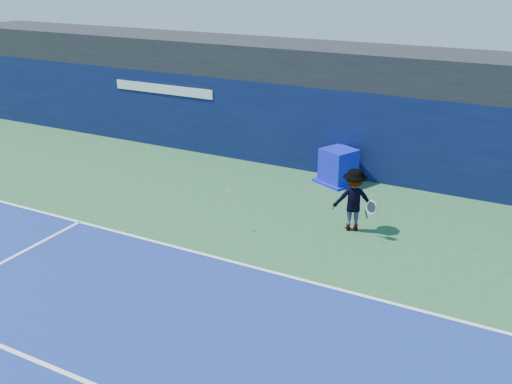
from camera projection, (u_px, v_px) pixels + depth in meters
ground at (158, 325)px, 11.73m from camera, size 80.00×80.00×0.00m
baseline at (231, 261)px, 14.20m from camera, size 24.00×0.10×0.01m
service_line at (90, 383)px, 10.09m from camera, size 24.00×0.10×0.01m
stadium_band at (350, 65)px, 19.83m from camera, size 36.00×3.00×1.20m
back_wall_assembly at (337, 130)px, 19.80m from camera, size 36.00×1.03×3.00m
equipment_cart at (338, 167)px, 19.10m from camera, size 1.62×1.62×1.17m
tennis_player at (354, 200)px, 15.58m from camera, size 1.41×1.03×1.79m
tennis_ball at (227, 192)px, 15.44m from camera, size 0.07×0.07×0.07m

